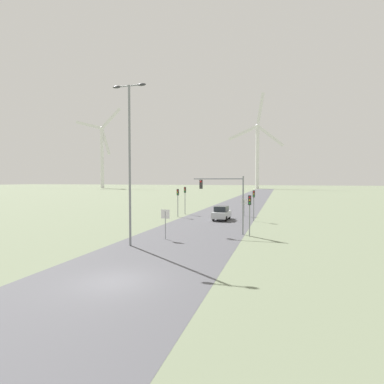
# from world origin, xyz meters

# --- Properties ---
(ground_plane) EXTENTS (600.00, 600.00, 0.00)m
(ground_plane) POSITION_xyz_m (0.00, 0.00, 0.00)
(ground_plane) COLOR #667056
(road_surface) EXTENTS (10.00, 240.00, 0.01)m
(road_surface) POSITION_xyz_m (0.00, 48.00, 0.00)
(road_surface) COLOR #47474C
(road_surface) RESTS_ON ground
(streetlamp) EXTENTS (2.88, 0.32, 12.76)m
(streetlamp) POSITION_xyz_m (-3.30, 7.90, 7.70)
(streetlamp) COLOR gray
(streetlamp) RESTS_ON ground
(stop_sign_near) EXTENTS (0.81, 0.07, 2.66)m
(stop_sign_near) POSITION_xyz_m (-1.54, 11.10, 1.86)
(stop_sign_near) COLOR gray
(stop_sign_near) RESTS_ON ground
(stop_sign_far) EXTENTS (0.81, 0.07, 2.55)m
(stop_sign_far) POSITION_xyz_m (3.21, 30.22, 1.78)
(stop_sign_far) COLOR gray
(stop_sign_far) RESTS_ON ground
(traffic_light_post_near_left) EXTENTS (0.28, 0.34, 3.99)m
(traffic_light_post_near_left) POSITION_xyz_m (-5.76, 26.63, 2.92)
(traffic_light_post_near_left) COLOR gray
(traffic_light_post_near_left) RESTS_ON ground
(traffic_light_post_near_right) EXTENTS (0.28, 0.33, 3.84)m
(traffic_light_post_near_right) POSITION_xyz_m (5.49, 14.57, 2.82)
(traffic_light_post_near_right) COLOR gray
(traffic_light_post_near_right) RESTS_ON ground
(traffic_light_post_mid_left) EXTENTS (0.28, 0.34, 4.21)m
(traffic_light_post_mid_left) POSITION_xyz_m (-5.82, 30.20, 3.08)
(traffic_light_post_mid_left) COLOR gray
(traffic_light_post_mid_left) RESTS_ON ground
(traffic_light_post_mid_right) EXTENTS (0.28, 0.34, 3.95)m
(traffic_light_post_mid_right) POSITION_xyz_m (4.99, 25.27, 2.89)
(traffic_light_post_mid_right) COLOR gray
(traffic_light_post_mid_right) RESTS_ON ground
(traffic_light_mast_overhead) EXTENTS (4.97, 0.34, 5.63)m
(traffic_light_mast_overhead) POSITION_xyz_m (3.01, 15.28, 4.07)
(traffic_light_mast_overhead) COLOR gray
(traffic_light_mast_overhead) RESTS_ON ground
(car_approaching) EXTENTS (1.96, 4.17, 1.83)m
(car_approaching) POSITION_xyz_m (0.83, 25.21, 0.91)
(car_approaching) COLOR #B7BCC1
(car_approaching) RESTS_ON ground
(wind_turbine_far_left) EXTENTS (29.57, 6.60, 51.94)m
(wind_turbine_far_left) POSITION_xyz_m (-102.83, 156.93, 24.26)
(wind_turbine_far_left) COLOR white
(wind_turbine_far_left) RESTS_ON ground
(wind_turbine_left) EXTENTS (34.45, 7.90, 58.37)m
(wind_turbine_left) POSITION_xyz_m (-5.31, 175.01, 24.47)
(wind_turbine_left) COLOR white
(wind_turbine_left) RESTS_ON ground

